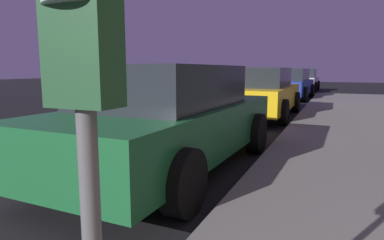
# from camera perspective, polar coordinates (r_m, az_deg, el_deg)

# --- Properties ---
(parking_meter) EXTENTS (0.19, 0.19, 1.44)m
(parking_meter) POSITION_cam_1_polar(r_m,az_deg,el_deg) (0.94, -17.67, 0.13)
(parking_meter) COLOR #59595B
(parking_meter) RESTS_ON sidewalk
(car_green) EXTENTS (2.06, 4.40, 1.43)m
(car_green) POSITION_cam_1_polar(r_m,az_deg,el_deg) (4.60, -3.85, 0.36)
(car_green) COLOR #19592D
(car_green) RESTS_ON ground
(car_yellow_cab) EXTENTS (2.04, 4.56, 1.43)m
(car_yellow_cab) POSITION_cam_1_polar(r_m,az_deg,el_deg) (10.01, 11.36, 4.63)
(car_yellow_cab) COLOR gold
(car_yellow_cab) RESTS_ON ground
(car_blue) EXTENTS (2.17, 4.59, 1.43)m
(car_blue) POSITION_cam_1_polar(r_m,az_deg,el_deg) (16.49, 16.21, 5.98)
(car_blue) COLOR navy
(car_blue) RESTS_ON ground
(car_white) EXTENTS (2.11, 4.05, 1.43)m
(car_white) POSITION_cam_1_polar(r_m,az_deg,el_deg) (22.70, 18.25, 6.46)
(car_white) COLOR silver
(car_white) RESTS_ON ground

